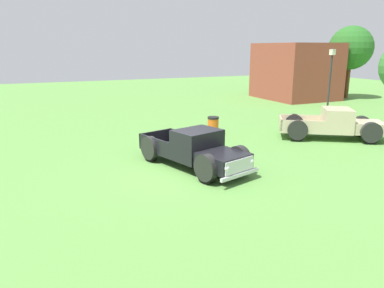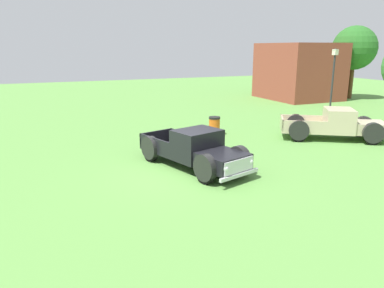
{
  "view_description": "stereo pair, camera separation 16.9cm",
  "coord_description": "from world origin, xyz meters",
  "px_view_note": "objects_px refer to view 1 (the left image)",
  "views": [
    {
      "loc": [
        11.78,
        -4.73,
        4.42
      ],
      "look_at": [
        -0.49,
        0.69,
        0.9
      ],
      "focal_mm": 34.54,
      "sensor_mm": 36.0,
      "label": 1
    },
    {
      "loc": [
        11.85,
        -4.57,
        4.42
      ],
      "look_at": [
        -0.49,
        0.69,
        0.9
      ],
      "focal_mm": 34.54,
      "sensor_mm": 36.0,
      "label": 2
    }
  ],
  "objects_px": {
    "pickup_truck_foreground": "(198,151)",
    "lamp_post_near": "(330,81)",
    "oak_tree_west": "(351,48)",
    "trash_can": "(213,126)",
    "pickup_truck_behind_left": "(338,125)"
  },
  "relations": [
    {
      "from": "trash_can",
      "to": "oak_tree_west",
      "type": "xyz_separation_m",
      "value": [
        -8.04,
        17.49,
        3.88
      ]
    },
    {
      "from": "pickup_truck_foreground",
      "to": "pickup_truck_behind_left",
      "type": "bearing_deg",
      "value": 100.15
    },
    {
      "from": "lamp_post_near",
      "to": "pickup_truck_behind_left",
      "type": "bearing_deg",
      "value": -39.5
    },
    {
      "from": "lamp_post_near",
      "to": "trash_can",
      "type": "xyz_separation_m",
      "value": [
        2.06,
        -9.64,
        -1.81
      ]
    },
    {
      "from": "pickup_truck_behind_left",
      "to": "lamp_post_near",
      "type": "relative_size",
      "value": 1.18
    },
    {
      "from": "pickup_truck_foreground",
      "to": "trash_can",
      "type": "xyz_separation_m",
      "value": [
        -4.79,
        3.06,
        -0.23
      ]
    },
    {
      "from": "pickup_truck_foreground",
      "to": "lamp_post_near",
      "type": "height_order",
      "value": "lamp_post_near"
    },
    {
      "from": "pickup_truck_foreground",
      "to": "trash_can",
      "type": "relative_size",
      "value": 5.44
    },
    {
      "from": "pickup_truck_behind_left",
      "to": "trash_can",
      "type": "bearing_deg",
      "value": -122.41
    },
    {
      "from": "pickup_truck_foreground",
      "to": "oak_tree_west",
      "type": "bearing_deg",
      "value": 121.98
    },
    {
      "from": "pickup_truck_foreground",
      "to": "lamp_post_near",
      "type": "distance_m",
      "value": 14.52
    },
    {
      "from": "pickup_truck_behind_left",
      "to": "oak_tree_west",
      "type": "distance_m",
      "value": 17.11
    },
    {
      "from": "pickup_truck_foreground",
      "to": "lamp_post_near",
      "type": "relative_size",
      "value": 1.18
    },
    {
      "from": "pickup_truck_foreground",
      "to": "pickup_truck_behind_left",
      "type": "height_order",
      "value": "pickup_truck_behind_left"
    },
    {
      "from": "trash_can",
      "to": "oak_tree_west",
      "type": "relative_size",
      "value": 0.15
    }
  ]
}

